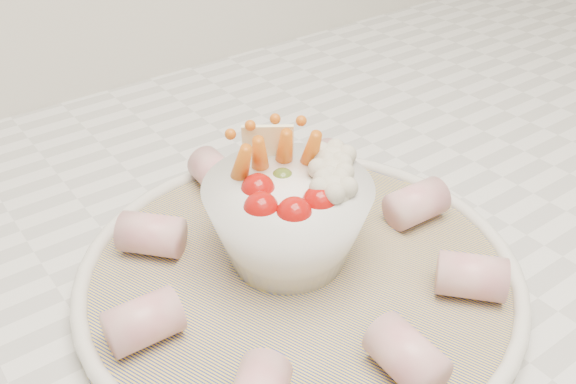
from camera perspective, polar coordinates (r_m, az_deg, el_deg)
serving_platter at (r=0.48m, az=1.03°, el=-7.33°), size 0.42×0.42×0.02m
veggie_bowl at (r=0.47m, az=0.11°, el=-2.11°), size 0.12×0.12×0.10m
cured_meat_rolls at (r=0.47m, az=0.93°, el=-5.52°), size 0.29×0.29×0.03m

